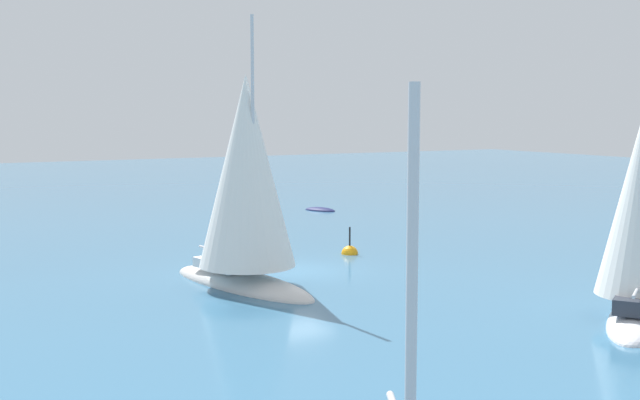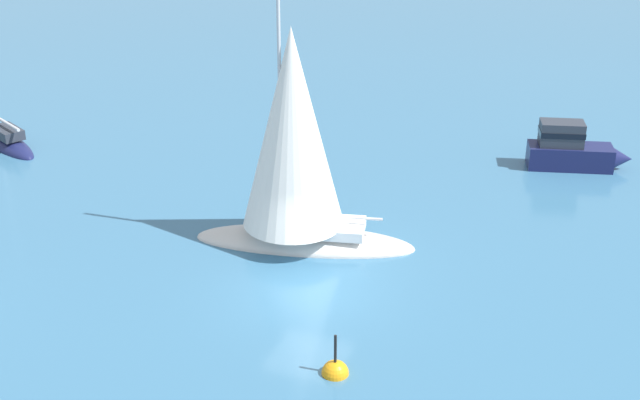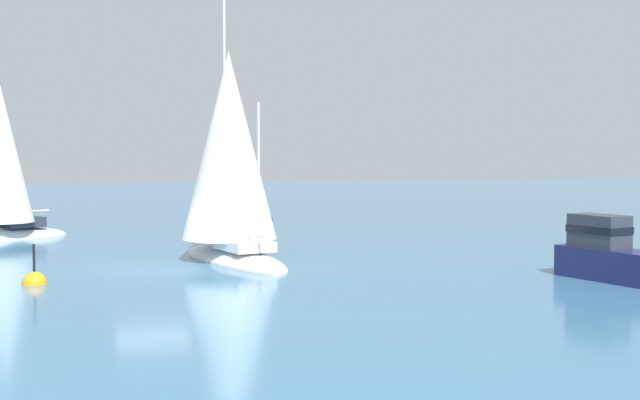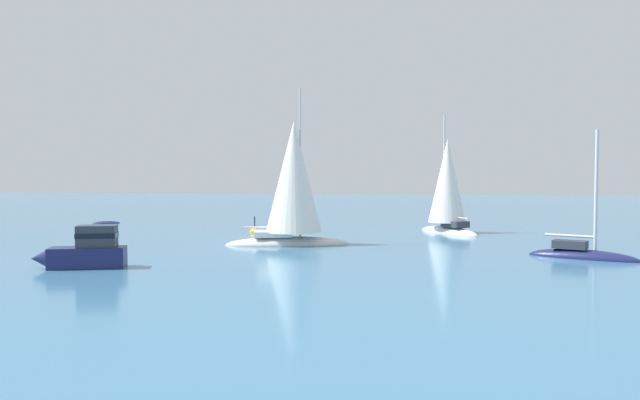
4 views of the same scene
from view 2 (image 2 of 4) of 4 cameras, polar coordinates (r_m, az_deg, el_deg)
The scene contains 5 objects.
ground_plane at distance 28.17m, azimuth -0.76°, elevation -6.04°, with size 160.00×160.00×0.00m, color teal.
cabin_cruiser at distance 38.83m, azimuth 16.25°, elevation 3.18°, with size 2.23×4.53×2.07m.
sloop_1 at distance 29.73m, azimuth -1.67°, elevation 3.33°, with size 4.27×8.20×10.39m.
sloop_2 at distance 42.88m, azimuth -20.04°, elevation 3.71°, with size 3.81×5.73×7.36m.
channel_buoy at distance 24.47m, azimuth 1.00°, elevation -11.27°, with size 0.77×0.77×1.62m.
Camera 2 is at (-22.51, -9.03, 14.33)m, focal length 48.83 mm.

